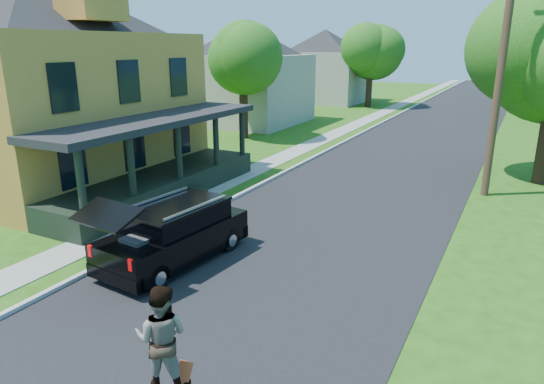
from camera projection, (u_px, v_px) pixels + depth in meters
The scene contains 14 objects.
ground at pixel (222, 308), 11.03m from camera, with size 140.00×140.00×0.00m, color #244E0F.
street at pixel (412, 148), 27.98m from camera, with size 8.00×120.00×0.02m, color black.
curb at pixel (346, 142), 29.77m from camera, with size 0.15×120.00×0.12m, color #A9A9A4.
sidewalk at pixel (322, 140), 30.46m from camera, with size 1.30×120.00×0.03m, color gray.
front_walk at pixel (111, 187), 20.32m from camera, with size 6.50×1.20×0.03m, color gray.
main_house at pixel (41, 65), 20.34m from camera, with size 15.56×15.56×10.10m.
neighbor_house_mid at pixel (245, 66), 36.12m from camera, with size 12.78×12.78×8.30m.
neighbor_house_far at pixel (325, 60), 49.68m from camera, with size 12.78×12.78×8.30m.
black_suv at pixel (174, 233), 13.16m from camera, with size 2.23×4.85×2.19m.
skateboarder at pixel (162, 338), 7.73m from camera, with size 1.07×0.96×1.81m.
tree_left_mid at pixel (243, 55), 29.58m from camera, with size 5.86×6.02×7.75m.
tree_left_far at pixel (371, 43), 44.97m from camera, with size 6.64×6.80×8.74m.
tree_right_far at pixel (542, 40), 47.70m from camera, with size 6.51×6.44×9.61m.
utility_pole_near at pixel (505, 39), 17.59m from camera, with size 1.80×0.30×11.55m.
Camera 1 is at (5.54, -8.13, 5.76)m, focal length 32.00 mm.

